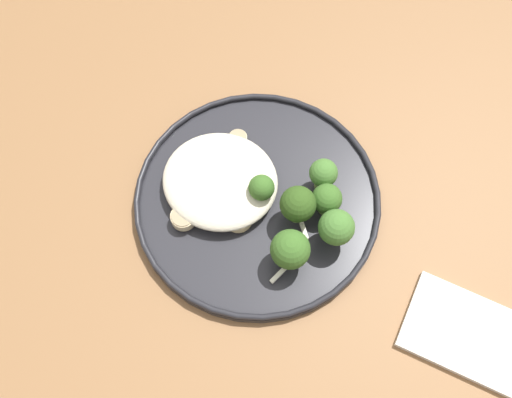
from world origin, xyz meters
TOP-DOWN VIEW (x-y plane):
  - ground at (0.00, 0.00)m, footprint 6.00×6.00m
  - wooden_dining_table at (0.00, 0.00)m, footprint 1.40×1.00m
  - dinner_plate at (0.06, -0.00)m, footprint 0.29×0.29m
  - noodle_bed at (0.01, 0.00)m, footprint 0.14×0.13m
  - seared_scallop_tiny_bay at (0.04, -0.03)m, footprint 0.03×0.03m
  - seared_scallop_tilted_round at (0.01, 0.06)m, footprint 0.02×0.02m
  - seared_scallop_half_hidden at (0.02, 0.02)m, footprint 0.03×0.03m
  - seared_scallop_on_noodles at (-0.03, -0.01)m, footprint 0.03×0.03m
  - seared_scallop_right_edge at (0.02, -0.01)m, footprint 0.03×0.03m
  - seared_scallop_front_small at (-0.01, -0.06)m, footprint 0.03×0.03m
  - seared_scallop_rear_pale at (0.05, 0.01)m, footprint 0.03×0.03m
  - broccoli_floret_center_pile at (0.11, -0.01)m, footprint 0.04×0.04m
  - broccoli_floret_rear_charred at (0.11, -0.06)m, footprint 0.04×0.04m
  - broccoli_floret_split_head at (0.13, 0.01)m, footprint 0.03×0.03m
  - broccoli_floret_beside_noodles at (0.06, -0.00)m, footprint 0.03×0.03m
  - broccoli_floret_near_rim at (0.15, -0.02)m, footprint 0.04×0.04m
  - broccoli_floret_tall_stalk at (0.12, 0.04)m, footprint 0.03×0.03m
  - onion_sliver_curled_piece at (0.11, -0.01)m, footprint 0.03×0.05m
  - onion_sliver_short_strip at (0.11, -0.07)m, footprint 0.02×0.04m
  - folded_napkin at (0.33, -0.07)m, footprint 0.16×0.10m

SIDE VIEW (x-z plane):
  - ground at x=0.00m, z-range 0.00..0.00m
  - wooden_dining_table at x=0.00m, z-range 0.29..1.03m
  - folded_napkin at x=0.33m, z-range 0.74..0.75m
  - dinner_plate at x=0.06m, z-range 0.74..0.76m
  - onion_sliver_curled_piece at x=0.11m, z-range 0.75..0.76m
  - onion_sliver_short_strip at x=0.11m, z-range 0.75..0.76m
  - seared_scallop_tiny_bay at x=0.04m, z-range 0.75..0.77m
  - seared_scallop_on_noodles at x=-0.03m, z-range 0.75..0.77m
  - seared_scallop_front_small at x=-0.01m, z-range 0.75..0.77m
  - seared_scallop_rear_pale at x=0.05m, z-range 0.75..0.77m
  - seared_scallop_tilted_round at x=0.01m, z-range 0.75..0.77m
  - seared_scallop_right_edge at x=0.02m, z-range 0.75..0.77m
  - seared_scallop_half_hidden at x=0.02m, z-range 0.75..0.77m
  - noodle_bed at x=0.01m, z-range 0.75..0.78m
  - broccoli_floret_split_head at x=0.13m, z-range 0.76..0.80m
  - broccoli_floret_beside_noodles at x=0.06m, z-range 0.76..0.80m
  - broccoli_floret_tall_stalk at x=0.12m, z-range 0.76..0.81m
  - broccoli_floret_rear_charred at x=0.11m, z-range 0.76..0.81m
  - broccoli_floret_center_pile at x=0.11m, z-range 0.76..0.81m
  - broccoli_floret_near_rim at x=0.15m, z-range 0.76..0.81m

